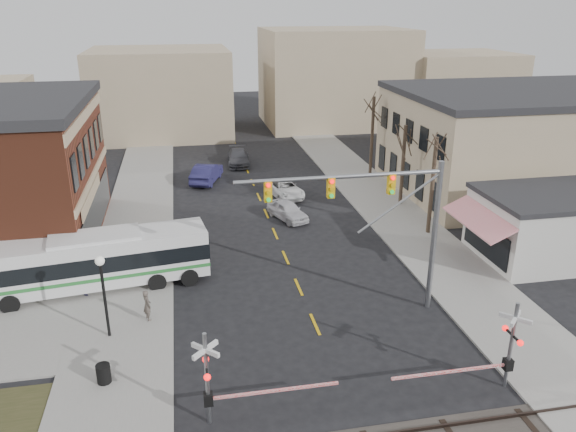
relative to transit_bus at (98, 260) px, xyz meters
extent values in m
plane|color=black|center=(11.01, -8.01, -1.76)|extent=(160.00, 160.00, 0.00)
cube|color=gray|center=(1.51, 11.99, -1.70)|extent=(5.00, 60.00, 0.12)
cube|color=gray|center=(20.51, 11.99, -1.70)|extent=(5.00, 60.00, 0.12)
cube|color=tan|center=(-0.94, 7.99, 2.54)|extent=(0.10, 15.00, 0.50)
cube|color=tan|center=(-0.94, 7.99, 6.64)|extent=(0.10, 15.00, 0.70)
cube|color=black|center=(-0.94, 7.99, 0.04)|extent=(0.08, 13.00, 2.60)
cube|color=tan|center=(33.01, 11.99, 2.24)|extent=(20.00, 15.00, 8.00)
cube|color=#262628|center=(33.01, 11.99, 6.49)|extent=(20.30, 15.30, 0.50)
cube|color=beige|center=(27.01, -1.01, 0.24)|extent=(8.00, 6.00, 4.00)
cube|color=#262628|center=(27.01, -1.01, 2.39)|extent=(8.20, 6.20, 0.30)
cube|color=red|center=(22.21, -1.01, 1.24)|extent=(1.68, 6.00, 0.87)
cylinder|color=#382B21|center=(21.51, 3.99, 1.73)|extent=(0.28, 0.28, 6.75)
cylinder|color=#382B21|center=(21.81, 9.99, 1.51)|extent=(0.28, 0.28, 6.30)
cylinder|color=#382B21|center=(22.01, 17.99, 1.96)|extent=(0.28, 0.28, 7.20)
cube|color=silver|center=(0.00, 0.00, 0.02)|extent=(12.30, 4.22, 2.66)
cube|color=black|center=(0.00, 0.00, 0.20)|extent=(12.34, 4.27, 0.90)
cube|color=#277530|center=(0.00, 0.00, -0.61)|extent=(12.34, 4.27, 0.20)
cylinder|color=black|center=(0.00, 0.00, -1.26)|extent=(1.35, 2.72, 1.00)
cylinder|color=gray|center=(17.30, -5.41, 2.24)|extent=(0.28, 0.28, 8.00)
cylinder|color=gray|center=(12.25, -5.41, 5.74)|extent=(10.09, 0.20, 0.20)
cube|color=gold|center=(14.80, -5.41, 5.24)|extent=(0.35, 0.30, 1.00)
cube|color=gold|center=(11.80, -5.41, 5.24)|extent=(0.35, 0.30, 1.00)
cube|color=gold|center=(8.80, -5.41, 5.24)|extent=(0.35, 0.30, 1.00)
cylinder|color=gray|center=(5.38, -12.08, 0.24)|extent=(0.16, 0.16, 4.00)
cube|color=silver|center=(5.38, -12.08, 1.54)|extent=(1.00, 1.00, 0.18)
cube|color=silver|center=(5.38, -12.08, 1.54)|extent=(1.00, 1.00, 0.18)
sphere|color=#FF0C0C|center=(5.38, -12.63, 0.74)|extent=(0.26, 0.26, 0.26)
sphere|color=#FF0C0C|center=(5.38, -11.53, 0.74)|extent=(0.26, 0.26, 0.26)
cube|color=black|center=(5.38, -12.08, -0.66)|extent=(0.35, 0.35, 0.50)
cube|color=#FF0C0C|center=(7.98, -12.08, -0.66)|extent=(5.00, 0.10, 0.10)
cylinder|color=gray|center=(17.74, -12.24, 0.24)|extent=(0.16, 0.16, 4.00)
cube|color=silver|center=(17.74, -12.24, 1.54)|extent=(1.00, 1.00, 0.18)
cube|color=silver|center=(17.74, -12.24, 1.54)|extent=(1.00, 1.00, 0.18)
sphere|color=#FF0C0C|center=(17.74, -12.79, 0.74)|extent=(0.26, 0.26, 0.26)
sphere|color=#FF0C0C|center=(17.74, -11.69, 0.74)|extent=(0.26, 0.26, 0.26)
cube|color=black|center=(17.74, -12.24, -0.66)|extent=(0.35, 0.35, 0.50)
cube|color=#FF0C0C|center=(15.14, -12.24, -0.66)|extent=(5.00, 0.10, 0.10)
cylinder|color=black|center=(0.99, -5.28, 0.27)|extent=(0.14, 0.14, 3.82)
sphere|color=silver|center=(0.99, -5.28, 2.33)|extent=(0.44, 0.44, 0.44)
cylinder|color=black|center=(1.15, -8.92, -1.22)|extent=(0.60, 0.60, 0.84)
imported|color=silver|center=(12.40, 8.59, -1.08)|extent=(2.95, 4.31, 1.36)
imported|color=#1E1D48|center=(7.01, 18.99, -0.92)|extent=(3.31, 5.42, 1.69)
imported|color=white|center=(13.17, 13.79, -1.11)|extent=(3.06, 5.01, 1.30)
imported|color=#424247|center=(10.42, 24.19, -1.04)|extent=(2.41, 5.16, 1.46)
imported|color=#554C44|center=(2.78, -4.12, -0.83)|extent=(0.60, 0.70, 1.63)
imported|color=#302E51|center=(-0.49, -0.67, -0.69)|extent=(1.01, 1.13, 1.91)
camera|label=1|loc=(5.07, -29.70, 13.45)|focal=35.00mm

